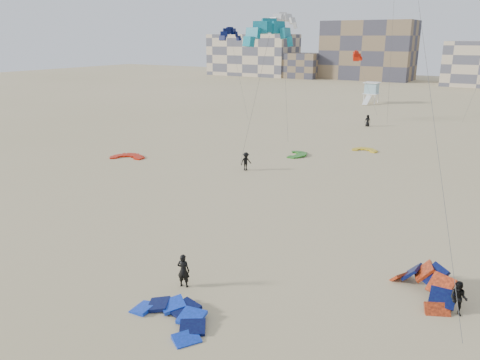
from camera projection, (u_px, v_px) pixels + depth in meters
The scene contains 18 objects.
ground at pixel (175, 274), 27.04m from camera, with size 320.00×320.00×0.00m, color tan.
kite_ground_blue at pixel (171, 320), 22.60m from camera, with size 4.06×4.21×0.83m, color #1539E9, non-canonical shape.
kite_ground_orange at pixel (422, 295), 24.83m from camera, with size 4.12×3.35×2.49m, color #F64818, non-canonical shape.
kite_ground_red at pixel (128, 158), 53.02m from camera, with size 3.47×3.67×0.43m, color red, non-canonical shape.
kite_ground_green at pixel (297, 155), 54.08m from camera, with size 3.10×3.28×0.45m, color #338226, non-canonical shape.
kite_ground_yellow at pixel (365, 151), 56.22m from camera, with size 2.67×2.81×0.38m, color gold, non-canonical shape.
kitesurfer_main at pixel (183, 271), 25.38m from camera, with size 0.70×0.46×1.92m, color black.
kitesurfer_b at pixel (458, 299), 22.80m from camera, with size 0.86×0.67×1.78m, color black.
kitesurfer_c at pixel (246, 161), 47.72m from camera, with size 1.22×0.70×1.89m, color black.
kitesurfer_e at pixel (368, 121), 71.32m from camera, with size 0.87×0.56×1.77m, color black.
kite_fly_teal_a at pixel (269, 36), 41.69m from camera, with size 6.15×6.14×13.67m.
kite_fly_grey at pixel (283, 22), 56.50m from camera, with size 5.25×5.83×15.17m.
kite_fly_navy at pixel (230, 35), 71.32m from camera, with size 6.57×4.57×13.56m.
kite_fly_red at pixel (357, 57), 77.00m from camera, with size 6.54×4.17×10.19m.
lifeguard_tower_far at pixel (371, 93), 96.14m from camera, with size 3.01×5.79×4.26m.
condo_west_a at pixel (253, 55), 165.92m from camera, with size 30.00×15.00×14.00m, color #C9B493.
condo_west_b at pixel (368, 50), 148.57m from camera, with size 28.00×14.00×18.00m, color #776147.
condo_fill_left at pixel (302, 66), 155.16m from camera, with size 12.00×10.00×8.00m, color #776147.
Camera 1 is at (15.93, -18.69, 13.11)m, focal length 35.00 mm.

